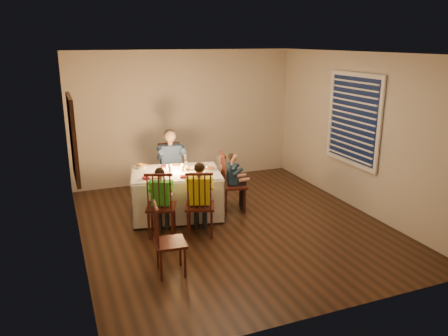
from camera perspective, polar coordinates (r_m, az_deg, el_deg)
name	(u,v)px	position (r m, az deg, el deg)	size (l,w,h in m)	color
ground	(233,225)	(6.88, 1.13, -7.40)	(5.00, 5.00, 0.00)	black
wall_left	(73,158)	(5.99, -19.07, 1.21)	(0.02, 5.00, 2.60)	beige
wall_right	(358,132)	(7.61, 17.07, 4.49)	(0.02, 5.00, 2.60)	beige
wall_back	(185,117)	(8.78, -5.17, 6.66)	(4.50, 0.02, 2.60)	beige
ceiling	(234,53)	(6.30, 1.27, 14.79)	(5.00, 5.00, 0.00)	white
dining_table	(176,184)	(7.10, -6.26, -2.14)	(1.60, 1.29, 0.71)	white
chair_adult	(172,199)	(8.01, -6.75, -4.01)	(0.42, 0.40, 1.01)	#37160F
chair_near_left	(163,235)	(6.60, -8.04, -8.65)	(0.42, 0.40, 1.01)	#37160F
chair_near_right	(200,234)	(6.57, -3.10, -8.61)	(0.42, 0.40, 1.01)	#37160F
chair_end	(233,210)	(7.43, 1.21, -5.55)	(0.42, 0.40, 1.01)	#37160F
chair_extra	(172,273)	(5.61, -6.85, -13.42)	(0.38, 0.36, 0.92)	#37160F
adult	(172,199)	(8.01, -6.75, -4.01)	(0.47, 0.43, 1.27)	#32527E
child_green	(163,235)	(6.60, -8.04, -8.65)	(0.34, 0.31, 1.05)	green
child_yellow	(200,234)	(6.57, -3.10, -8.61)	(0.38, 0.35, 1.11)	yellow
child_teal	(233,210)	(7.43, 1.21, -5.55)	(0.31, 0.29, 1.00)	#1B3044
setting_adult	(176,166)	(7.34, -6.34, 0.29)	(0.26, 0.26, 0.02)	white
setting_green	(158,178)	(6.74, -8.63, -1.26)	(0.26, 0.26, 0.02)	white
setting_yellow	(195,176)	(6.75, -3.79, -1.08)	(0.26, 0.26, 0.02)	white
setting_teal	(209,169)	(7.11, -1.97, -0.14)	(0.26, 0.26, 0.02)	white
candle_left	(171,169)	(7.02, -6.98, -0.14)	(0.06, 0.06, 0.10)	white
candle_right	(182,169)	(7.03, -5.48, -0.07)	(0.06, 0.06, 0.10)	white
squash	(140,166)	(7.30, -10.87, 0.28)	(0.09, 0.09, 0.09)	yellow
orange_fruit	(187,168)	(7.09, -4.79, 0.00)	(0.08, 0.08, 0.08)	orange
serving_bowl	(141,167)	(7.32, -10.73, 0.16)	(0.19, 0.19, 0.05)	white
wall_mirror	(73,138)	(6.24, -19.10, 3.68)	(0.06, 0.95, 1.15)	black
window_blinds	(353,120)	(7.62, 16.47, 6.09)	(0.07, 1.34, 1.54)	black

